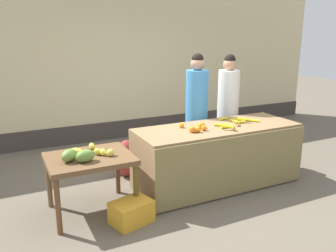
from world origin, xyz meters
TOP-DOWN VIEW (x-y plane):
  - ground_plane at (0.00, 0.00)m, footprint 24.00×24.00m
  - market_wall_back at (0.00, 2.89)m, footprint 9.69×0.23m
  - fruit_stall_counter at (0.48, -0.01)m, footprint 2.30×0.86m
  - side_table_wooden at (-1.31, 0.00)m, footprint 0.98×0.78m
  - banana_bunch_pile at (0.72, -0.02)m, footprint 0.73×0.63m
  - orange_pile at (0.11, -0.04)m, footprint 0.31×0.36m
  - mango_papaya_pile at (-1.41, -0.04)m, footprint 0.65×0.56m
  - vendor_woman_blue_shirt at (0.53, 0.67)m, footprint 0.34×0.34m
  - vendor_woman_white_shirt at (1.13, 0.70)m, footprint 0.34×0.34m
  - produce_crate at (-0.97, -0.46)m, footprint 0.51×0.43m
  - produce_sack at (-0.57, 0.84)m, footprint 0.47×0.46m

SIDE VIEW (x-z plane):
  - ground_plane at x=0.00m, z-range 0.00..0.00m
  - produce_crate at x=-0.97m, z-range 0.00..0.26m
  - produce_sack at x=-0.57m, z-range 0.00..0.56m
  - fruit_stall_counter at x=0.48m, z-range 0.00..0.85m
  - side_table_wooden at x=-1.31m, z-range 0.26..0.96m
  - mango_papaya_pile at x=-1.41m, z-range 0.69..0.83m
  - banana_bunch_pile at x=0.72m, z-range 0.85..0.91m
  - orange_pile at x=0.11m, z-range 0.85..0.94m
  - vendor_woman_white_shirt at x=1.13m, z-range 0.01..1.78m
  - vendor_woman_blue_shirt at x=0.53m, z-range 0.01..1.81m
  - market_wall_back at x=0.00m, z-range -0.03..2.97m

